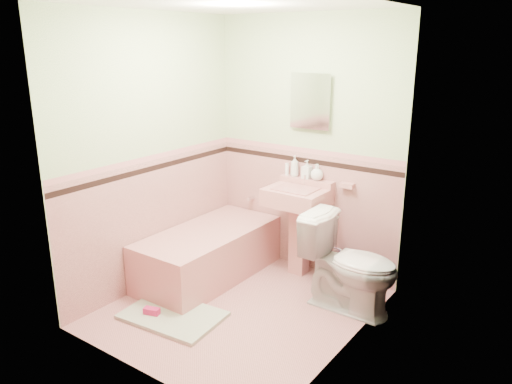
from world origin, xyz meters
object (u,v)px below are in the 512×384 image
Objects in this scene: soap_bottle_mid at (307,169)px; bucket at (335,269)px; bathtub at (209,255)px; shoe at (152,311)px; medicine_cabinet at (311,101)px; soap_bottle_right at (317,172)px; sink at (296,232)px; soap_bottle_left at (295,166)px; toilet at (351,264)px.

soap_bottle_mid is 0.78× the size of bucket.
bathtub is 11.13× the size of shoe.
shoe is at bearing -109.03° from medicine_cabinet.
soap_bottle_right is at bearing -15.67° from medicine_cabinet.
bucket is 1.70× the size of shoe.
soap_bottle_right is at bearing 59.29° from sink.
medicine_cabinet is at bearing 11.81° from soap_bottle_left.
bathtub is at bearing -132.58° from medicine_cabinet.
soap_bottle_mid reaches higher than toilet.
bathtub is 3.24× the size of medicine_cabinet.
sink is 3.91× the size of bucket.
medicine_cabinet reaches higher than shoe.
shoe is (-0.55, -1.59, -0.99)m from soap_bottle_mid.
toilet is at bearing 23.19° from shoe.
soap_bottle_mid is at bearing 0.00° from soap_bottle_left.
bathtub is 1.22m from soap_bottle_left.
medicine_cabinet is 2.23× the size of soap_bottle_left.
soap_bottle_left reaches higher than bathtub.
bucket is (-0.34, 0.42, -0.30)m from toilet.
bucket is at bearing 40.70° from shoe.
soap_bottle_left is 1.92m from shoe.
soap_bottle_right is 1.00m from toilet.
shoe is (-0.56, -1.41, -0.39)m from sink.
toilet is (1.40, 0.22, 0.19)m from bathtub.
bathtub is at bearing 80.33° from shoe.
bathtub is at bearing -127.08° from soap_bottle_left.
toilet is at bearing -50.82° from bucket.
sink is 1.57m from shoe.
sink is at bearing -88.37° from soap_bottle_mid.
soap_bottle_right is (0.11, 0.18, 0.59)m from sink.
soap_bottle_left reaches higher than soap_bottle_mid.
sink is (0.68, 0.53, 0.22)m from bathtub.
medicine_cabinet is 1.63m from bucket.
soap_bottle_mid is (0.14, 0.00, -0.01)m from soap_bottle_left.
bathtub is 1.79× the size of toilet.
sink is 0.65m from soap_bottle_left.
toilet reaches higher than bucket.
sink is 1.93× the size of medicine_cabinet.
toilet is at bearing -23.06° from sink.
sink is at bearing 37.93° from bathtub.
medicine_cabinet is 2.37m from shoe.
bathtub is at bearing -133.55° from soap_bottle_mid.
soap_bottle_left is 0.25m from soap_bottle_right.
medicine_cabinet reaches higher than soap_bottle_mid.
bucket is at bearing -14.38° from soap_bottle_right.
soap_bottle_left is 0.25× the size of toilet.
bucket is (0.38, 0.11, -0.33)m from sink.
soap_bottle_left is (-0.14, -0.03, -0.64)m from medicine_cabinet.
toilet reaches higher than shoe.
soap_bottle_right is (0.11, -0.03, -0.67)m from medicine_cabinet.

